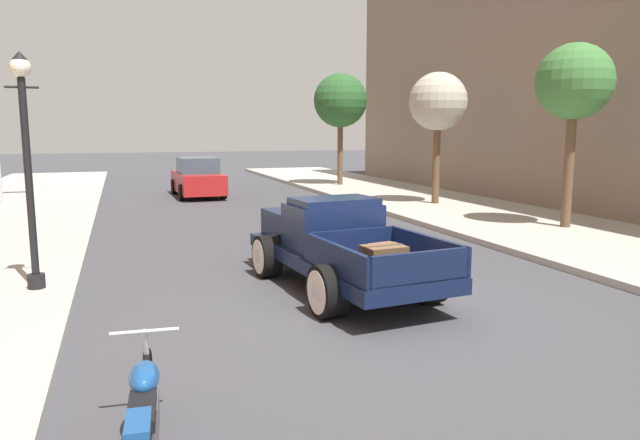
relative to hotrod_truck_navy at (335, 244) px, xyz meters
The scene contains 8 objects.
ground_plane 1.74m from the hotrod_truck_navy, 85.16° to the right, with size 140.00×140.00×0.00m, color #3D3D42.
hotrod_truck_navy is the anchor object (origin of this frame).
motorcycle_parked 5.84m from the hotrod_truck_navy, 126.48° to the right, with size 0.62×2.12×0.93m.
car_background_red 15.34m from the hotrod_truck_navy, 91.88° to the left, with size 1.96×4.35×1.65m.
street_lamp_near 5.32m from the hotrod_truck_navy, 169.57° to the left, with size 0.50×0.32×3.85m.
street_tree_nearest 9.11m from the hotrod_truck_navy, 21.91° to the left, with size 2.01×2.01×4.90m.
street_tree_second 11.90m from the hotrod_truck_navy, 51.28° to the left, with size 2.05×2.05×4.66m.
street_tree_third 18.61m from the hotrod_truck_navy, 68.92° to the left, with size 2.56×2.56×5.32m.
Camera 1 is at (-3.69, -8.02, 2.76)m, focal length 32.79 mm.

